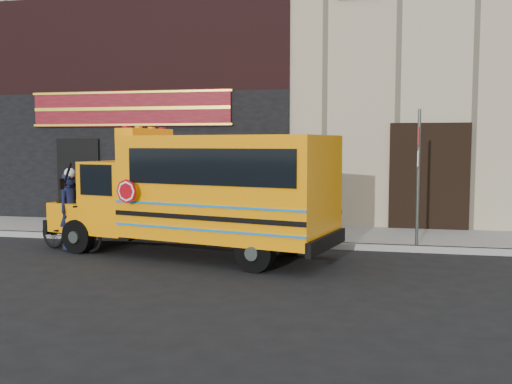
{
  "coord_description": "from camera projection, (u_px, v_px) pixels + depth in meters",
  "views": [
    {
      "loc": [
        2.58,
        -11.27,
        2.58
      ],
      "look_at": [
        -0.23,
        1.85,
        1.43
      ],
      "focal_mm": 40.0,
      "sensor_mm": 36.0,
      "label": 1
    }
  ],
  "objects": [
    {
      "name": "sign_pole",
      "position": [
        418.0,
        174.0,
        13.45
      ],
      "size": [
        0.08,
        0.3,
        3.38
      ],
      "color": "#444D47",
      "rests_on": "ground"
    },
    {
      "name": "curb",
      "position": [
        271.0,
        243.0,
        14.26
      ],
      "size": [
        40.0,
        0.2,
        0.15
      ],
      "primitive_type": "cube",
      "color": "gray",
      "rests_on": "ground"
    },
    {
      "name": "cyclist",
      "position": [
        71.0,
        213.0,
        13.66
      ],
      "size": [
        0.62,
        0.77,
        1.83
      ],
      "primitive_type": "imported",
      "rotation": [
        0.0,
        0.0,
        1.25
      ],
      "color": "black",
      "rests_on": "ground"
    },
    {
      "name": "ground",
      "position": [
        248.0,
        269.0,
        11.74
      ],
      "size": [
        120.0,
        120.0,
        0.0
      ],
      "primitive_type": "plane",
      "color": "black",
      "rests_on": "ground"
    },
    {
      "name": "building",
      "position": [
        309.0,
        49.0,
        21.41
      ],
      "size": [
        20.0,
        10.7,
        12.0
      ],
      "color": "tan",
      "rests_on": "sidewalk"
    },
    {
      "name": "school_bus",
      "position": [
        203.0,
        190.0,
        12.91
      ],
      "size": [
        7.21,
        3.69,
        2.92
      ],
      "color": "black",
      "rests_on": "ground"
    },
    {
      "name": "bicycle",
      "position": [
        71.0,
        226.0,
        13.62
      ],
      "size": [
        2.09,
        1.15,
        1.21
      ],
      "primitive_type": "imported",
      "rotation": [
        0.0,
        0.0,
        1.26
      ],
      "color": "black",
      "rests_on": "ground"
    },
    {
      "name": "sidewalk",
      "position": [
        281.0,
        234.0,
        15.73
      ],
      "size": [
        40.0,
        3.0,
        0.15
      ],
      "primitive_type": "cube",
      "color": "#65635E",
      "rests_on": "ground"
    }
  ]
}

